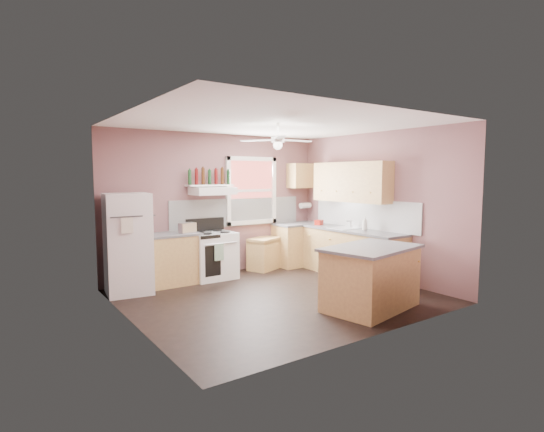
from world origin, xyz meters
TOP-DOWN VIEW (x-y plane):
  - floor at (0.00, 0.00)m, footprint 4.50×4.50m
  - ceiling at (0.00, 0.00)m, footprint 4.50×4.50m
  - wall_back at (0.00, 2.02)m, footprint 4.50×0.05m
  - wall_right at (2.27, 0.00)m, footprint 0.05×4.00m
  - wall_left at (-2.27, 0.00)m, footprint 0.05×4.00m
  - backsplash_back at (0.45, 1.99)m, footprint 2.90×0.03m
  - backsplash_right at (2.23, 0.30)m, footprint 0.03×2.60m
  - window_view at (0.75, 1.98)m, footprint 1.00×0.02m
  - window_frame at (0.75, 1.96)m, footprint 1.16×0.07m
  - refrigerator at (-1.87, 1.54)m, footprint 0.76×0.75m
  - base_cabinet_left at (-1.06, 1.70)m, footprint 0.90×0.60m
  - counter_left at (-1.06, 1.70)m, footprint 0.92×0.62m
  - toaster at (-0.82, 1.58)m, footprint 0.30×0.20m
  - stove at (-0.29, 1.65)m, footprint 0.79×0.65m
  - range_hood at (-0.23, 1.75)m, footprint 0.78×0.50m
  - bottle_shelf at (-0.23, 1.87)m, footprint 0.90×0.26m
  - cart at (0.91, 1.75)m, footprint 0.76×0.65m
  - base_cabinet_corner at (1.75, 1.70)m, footprint 1.00×0.60m
  - base_cabinet_right at (1.95, 0.30)m, footprint 0.60×2.20m
  - counter_corner at (1.75, 1.70)m, footprint 1.02×0.62m
  - counter_right at (1.94, 0.30)m, footprint 0.62×2.22m
  - sink at (1.94, 0.50)m, footprint 0.55×0.45m
  - faucet at (2.10, 0.50)m, footprint 0.03×0.03m
  - upper_cabinet_right at (2.08, 0.50)m, footprint 0.33×1.80m
  - upper_cabinet_corner at (1.95, 1.83)m, footprint 0.60×0.33m
  - paper_towel at (2.07, 1.86)m, footprint 0.26×0.12m
  - island at (0.75, -1.24)m, footprint 1.48×1.09m
  - island_top at (0.75, -1.24)m, footprint 1.58×1.19m
  - ceiling_fan_hub at (0.00, 0.00)m, footprint 0.20×0.20m
  - soap_bottle at (2.02, 0.07)m, footprint 0.11×0.11m
  - red_caddy at (1.89, 1.20)m, footprint 0.21×0.18m
  - wine_bottles at (-0.23, 1.87)m, footprint 0.86×0.06m

SIDE VIEW (x-z plane):
  - floor at x=0.00m, z-range 0.00..0.00m
  - cart at x=0.91m, z-range 0.00..0.65m
  - base_cabinet_left at x=-1.06m, z-range 0.00..0.86m
  - stove at x=-0.29m, z-range 0.00..0.86m
  - base_cabinet_corner at x=1.75m, z-range 0.00..0.86m
  - base_cabinet_right at x=1.95m, z-range 0.00..0.86m
  - island at x=0.75m, z-range 0.00..0.86m
  - refrigerator at x=-1.87m, z-range 0.00..1.62m
  - counter_left at x=-1.06m, z-range 0.86..0.90m
  - counter_corner at x=1.75m, z-range 0.86..0.90m
  - counter_right at x=1.94m, z-range 0.86..0.90m
  - island_top at x=0.75m, z-range 0.86..0.90m
  - sink at x=1.94m, z-range 0.88..0.91m
  - red_caddy at x=1.89m, z-range 0.90..1.00m
  - faucet at x=2.10m, z-range 0.90..1.04m
  - toaster at x=-0.82m, z-range 0.90..1.08m
  - soap_bottle at x=2.02m, z-range 0.90..1.16m
  - backsplash_back at x=0.45m, z-range 0.90..1.45m
  - backsplash_right at x=2.23m, z-range 0.90..1.45m
  - paper_towel at x=2.07m, z-range 1.19..1.31m
  - wall_back at x=0.00m, z-range 0.00..2.70m
  - wall_right at x=2.27m, z-range 0.00..2.70m
  - wall_left at x=-2.27m, z-range 0.00..2.70m
  - window_view at x=0.75m, z-range 1.00..2.20m
  - window_frame at x=0.75m, z-range 0.92..2.28m
  - range_hood at x=-0.23m, z-range 1.55..1.69m
  - bottle_shelf at x=-0.23m, z-range 1.71..1.73m
  - upper_cabinet_right at x=2.08m, z-range 1.40..2.16m
  - wine_bottles at x=-0.23m, z-range 1.72..2.03m
  - upper_cabinet_corner at x=1.95m, z-range 1.64..2.16m
  - ceiling_fan_hub at x=0.00m, z-range 2.41..2.49m
  - ceiling at x=0.00m, z-range 2.70..2.70m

